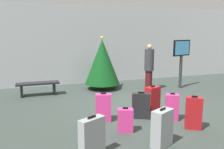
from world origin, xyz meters
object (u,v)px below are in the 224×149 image
at_px(holiday_tree, 102,62).
at_px(suitcase_6, 194,113).
at_px(suitcase_5, 153,100).
at_px(waiting_bench, 38,86).
at_px(suitcase_7, 92,137).
at_px(traveller_0, 149,66).
at_px(flight_info_kiosk, 181,54).
at_px(suitcase_0, 141,106).
at_px(suitcase_2, 172,107).
at_px(suitcase_4, 162,128).
at_px(suitcase_1, 125,120).
at_px(suitcase_3, 104,108).

distance_m(holiday_tree, suitcase_6, 4.75).
relative_size(suitcase_5, suitcase_6, 0.97).
distance_m(waiting_bench, suitcase_7, 4.90).
bearing_deg(suitcase_5, traveller_0, 64.63).
relative_size(flight_info_kiosk, suitcase_0, 2.70).
xyz_separation_m(suitcase_0, suitcase_6, (0.85, -1.05, 0.04)).
bearing_deg(suitcase_2, traveller_0, 72.87).
xyz_separation_m(traveller_0, suitcase_4, (-1.98, -4.34, -0.57)).
xyz_separation_m(suitcase_0, suitcase_2, (0.71, -0.37, -0.00)).
height_order(suitcase_0, suitcase_6, suitcase_6).
xyz_separation_m(suitcase_0, suitcase_4, (-0.31, -1.58, 0.04)).
distance_m(suitcase_1, suitcase_7, 1.31).
distance_m(holiday_tree, flight_info_kiosk, 3.21).
relative_size(suitcase_0, suitcase_5, 0.92).
bearing_deg(suitcase_1, holiday_tree, 80.14).
distance_m(suitcase_0, suitcase_2, 0.80).
relative_size(holiday_tree, suitcase_6, 2.61).
distance_m(suitcase_6, suitcase_7, 2.62).
height_order(holiday_tree, flight_info_kiosk, holiday_tree).
distance_m(suitcase_2, suitcase_4, 1.58).
distance_m(suitcase_3, suitcase_4, 1.85).
relative_size(flight_info_kiosk, suitcase_1, 3.36).
bearing_deg(suitcase_3, waiting_bench, 115.02).
distance_m(suitcase_0, suitcase_5, 0.61).
bearing_deg(traveller_0, suitcase_7, -128.49).
xyz_separation_m(suitcase_4, suitcase_6, (1.16, 0.53, 0.01)).
relative_size(holiday_tree, waiting_bench, 1.41).
relative_size(waiting_bench, traveller_0, 0.83).
xyz_separation_m(waiting_bench, suitcase_4, (2.18, -4.90, 0.02)).
bearing_deg(suitcase_5, suitcase_0, -147.90).
relative_size(holiday_tree, flight_info_kiosk, 1.08).
bearing_deg(traveller_0, suitcase_6, -102.15).
height_order(suitcase_1, suitcase_4, suitcase_4).
distance_m(waiting_bench, suitcase_3, 3.52).
bearing_deg(flight_info_kiosk, suitcase_0, -138.92).
bearing_deg(waiting_bench, suitcase_0, -53.18).
bearing_deg(holiday_tree, waiting_bench, -174.33).
distance_m(waiting_bench, suitcase_2, 4.88).
bearing_deg(traveller_0, suitcase_5, -115.37).
bearing_deg(suitcase_7, holiday_tree, 71.13).
height_order(holiday_tree, suitcase_7, holiday_tree).
distance_m(suitcase_0, suitcase_4, 1.61).
relative_size(suitcase_0, suitcase_3, 0.96).
bearing_deg(suitcase_5, flight_info_kiosk, 42.64).
bearing_deg(suitcase_1, flight_info_kiosk, 41.45).
distance_m(suitcase_0, suitcase_6, 1.35).
distance_m(holiday_tree, waiting_bench, 2.62).
bearing_deg(suitcase_3, flight_info_kiosk, 32.01).
xyz_separation_m(traveller_0, suitcase_0, (-1.67, -2.76, -0.61)).
xyz_separation_m(holiday_tree, suitcase_4, (-0.32, -5.15, -0.72)).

